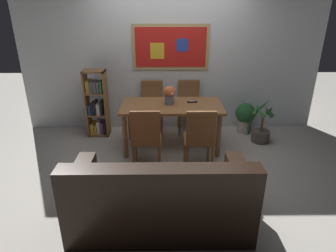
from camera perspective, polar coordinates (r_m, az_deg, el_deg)
The scene contains 13 objects.
ground_plane at distance 4.30m, azimuth 0.83°, elevation -6.94°, with size 12.00×12.00×0.00m, color #B7B2A8.
wall_back_with_painting at distance 5.16m, azimuth 0.51°, elevation 13.55°, with size 5.20×0.14×2.60m.
dining_table at distance 4.45m, azimuth 0.68°, elevation 3.04°, with size 1.54×0.80×0.73m.
dining_chair_near_left at distance 3.85m, azimuth -4.35°, elevation -1.76°, with size 0.40×0.41×0.91m.
dining_chair_near_right at distance 3.85m, azimuth 6.25°, elevation -1.82°, with size 0.40×0.41×0.91m.
dining_chair_far_right at distance 5.16m, azimuth 4.11°, elevation 4.72°, with size 0.40×0.41×0.91m.
dining_chair_far_left at distance 5.13m, azimuth -3.19°, elevation 4.63°, with size 0.40×0.41×0.91m.
leather_couch at distance 3.02m, azimuth -1.62°, elevation -14.38°, with size 1.80×0.84×0.84m.
bookshelf at distance 5.12m, azimuth -13.83°, elevation 3.87°, with size 0.36×0.28×1.15m.
potted_ivy at distance 5.32m, azimuth 14.98°, elevation 1.88°, with size 0.35×0.35×0.54m.
potted_palm at distance 5.04m, azimuth 17.89°, elevation -0.31°, with size 0.36×0.36×0.73m.
flower_vase at distance 4.41m, azimuth 0.31°, elevation 6.26°, with size 0.19×0.18×0.28m.
tv_remote at distance 4.54m, azimuth 4.76°, elevation 4.79°, with size 0.16×0.06×0.02m.
Camera 1 is at (-0.11, -3.73, 2.14)m, focal length 30.96 mm.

